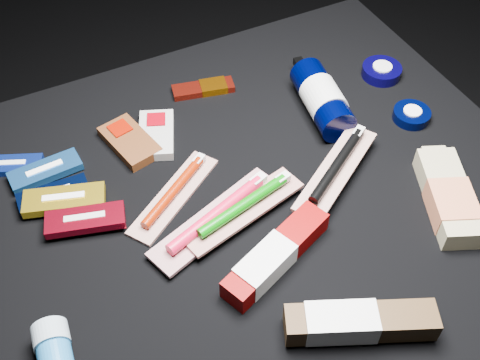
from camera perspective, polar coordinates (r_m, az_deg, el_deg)
name	(u,v)px	position (r m, az deg, el deg)	size (l,w,h in m)	color
ground	(236,317)	(1.29, -0.41, -12.85)	(3.00, 3.00, 0.00)	black
cloth_table	(235,265)	(1.12, -0.46, -8.02)	(0.98, 0.78, 0.40)	black
luna_bar_0	(10,165)	(1.06, -20.98, 1.31)	(0.11, 0.08, 0.01)	#1330A4
luna_bar_1	(45,171)	(1.03, -17.97, 0.83)	(0.12, 0.05, 0.02)	#2264B2
luna_bar_2	(54,195)	(0.99, -17.27, -1.33)	(0.11, 0.05, 0.01)	black
luna_bar_3	(64,200)	(0.97, -16.32, -1.80)	(0.13, 0.08, 0.02)	gold
luna_bar_4	(85,220)	(0.94, -14.46, -3.66)	(0.13, 0.08, 0.02)	maroon
clif_bar_0	(128,140)	(1.04, -10.54, 3.72)	(0.08, 0.12, 0.02)	#4D2610
clif_bar_1	(156,133)	(1.05, -7.93, 4.45)	(0.10, 0.12, 0.02)	#A8A8A1
power_bar	(207,88)	(1.13, -3.18, 8.71)	(0.12, 0.06, 0.01)	maroon
lotion_bottle	(322,99)	(1.08, 7.81, 7.62)	(0.09, 0.21, 0.07)	black
cream_tin_upper	(382,71)	(1.19, 13.27, 10.02)	(0.07, 0.07, 0.02)	black
cream_tin_lower	(412,115)	(1.12, 15.95, 5.96)	(0.07, 0.07, 0.02)	black
bodywash_bottle	(449,198)	(0.98, 19.19, -1.64)	(0.13, 0.19, 0.04)	tan
toothbrush_pack_0	(174,193)	(0.96, -6.23, -1.21)	(0.19, 0.15, 0.02)	beige
toothbrush_pack_1	(218,215)	(0.91, -2.09, -3.38)	(0.24, 0.13, 0.03)	beige
toothbrush_pack_2	(244,207)	(0.91, 0.43, -2.58)	(0.22, 0.10, 0.02)	#B4ADA8
toothbrush_pack_3	(337,167)	(0.97, 9.21, 1.25)	(0.21, 0.16, 0.02)	beige
toothpaste_carton_red	(272,258)	(0.87, 3.10, -7.40)	(0.20, 0.11, 0.04)	#730000
toothpaste_carton_green	(354,322)	(0.82, 10.72, -13.13)	(0.20, 0.12, 0.04)	#3A2511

